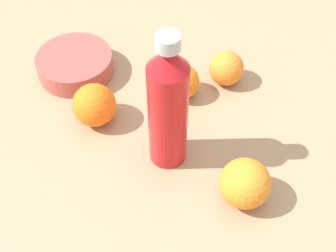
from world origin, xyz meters
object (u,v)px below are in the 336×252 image
at_px(orange_0, 182,82).
at_px(orange_3, 226,68).
at_px(orange_2, 94,105).
at_px(orange_1, 245,183).
at_px(water_bottle, 168,107).
at_px(ceramic_bowl, 75,64).

distance_m(orange_0, orange_3, 0.10).
distance_m(orange_2, orange_3, 0.28).
bearing_deg(orange_3, orange_0, 167.25).
bearing_deg(orange_2, orange_1, -68.93).
distance_m(orange_0, orange_1, 0.26).
xyz_separation_m(water_bottle, orange_0, (0.11, 0.11, -0.09)).
bearing_deg(orange_2, ceramic_bowl, 77.59).
bearing_deg(ceramic_bowl, water_bottle, -83.79).
height_order(orange_0, orange_1, orange_1).
height_order(orange_0, orange_3, same).
bearing_deg(orange_2, water_bottle, -66.99).
distance_m(orange_1, orange_3, 0.28).
relative_size(water_bottle, orange_2, 3.27).
bearing_deg(water_bottle, orange_0, -38.10).
relative_size(water_bottle, orange_3, 3.79).
bearing_deg(water_bottle, orange_2, 30.85).
distance_m(orange_3, ceramic_bowl, 0.32).
bearing_deg(orange_0, water_bottle, -135.95).
bearing_deg(water_bottle, ceramic_bowl, 14.05).
bearing_deg(orange_3, orange_1, -124.52).
bearing_deg(orange_0, ceramic_bowl, 127.97).
relative_size(orange_1, orange_2, 1.02).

